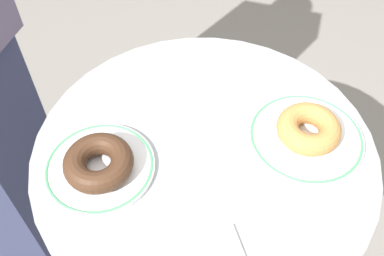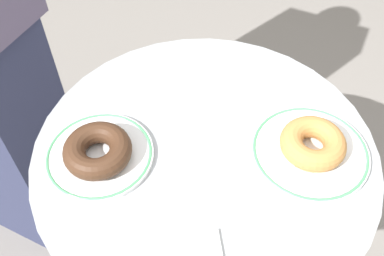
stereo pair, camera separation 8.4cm
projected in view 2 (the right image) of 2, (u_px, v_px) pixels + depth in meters
cafe_table at (201, 205)px, 1.03m from camera, size 0.68×0.68×0.78m
plate_left at (98, 155)px, 0.84m from camera, size 0.21×0.21×0.01m
plate_right at (307, 150)px, 0.85m from camera, size 0.23×0.23×0.01m
donut_chocolate at (95, 150)px, 0.82m from camera, size 0.18×0.18×0.04m
donut_old_fashioned at (310, 141)px, 0.83m from camera, size 0.14×0.14×0.04m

